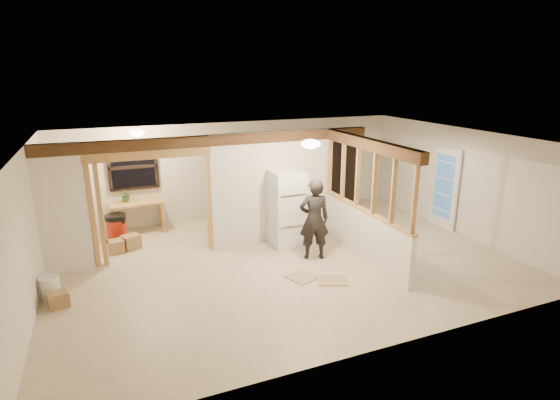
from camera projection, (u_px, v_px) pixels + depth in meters
name	position (u px, v px, depth m)	size (l,w,h in m)	color
floor	(285.00, 261.00, 8.99)	(9.00, 6.50, 0.01)	beige
ceiling	(285.00, 140.00, 8.28)	(9.00, 6.50, 0.01)	white
wall_back	(237.00, 170.00, 11.52)	(9.00, 0.01, 2.50)	beige
wall_front	(381.00, 269.00, 5.75)	(9.00, 0.01, 2.50)	beige
wall_left	(27.00, 234.00, 7.00)	(0.01, 6.50, 2.50)	beige
wall_right	(461.00, 182.00, 10.27)	(0.01, 6.50, 2.50)	beige
partition_left_stub	(62.00, 209.00, 8.22)	(0.90, 0.12, 2.50)	silver
partition_center	(272.00, 187.00, 9.77)	(2.80, 0.12, 2.50)	silver
doorway_frame	(153.00, 207.00, 8.87)	(2.46, 0.14, 2.20)	tan
header_beam_back	(218.00, 140.00, 9.01)	(7.00, 0.18, 0.22)	#50331B
header_beam_right	(368.00, 144.00, 8.54)	(0.18, 3.30, 0.22)	#50331B
pony_wall	(363.00, 234.00, 9.08)	(0.12, 3.20, 1.00)	silver
stud_partition	(366.00, 180.00, 8.74)	(0.14, 3.20, 1.32)	tan
window_back	(133.00, 167.00, 10.41)	(1.12, 0.10, 1.10)	black
french_door	(445.00, 188.00, 10.67)	(0.12, 0.86, 2.00)	white
ceiling_dome_main	(311.00, 144.00, 7.95)	(0.36, 0.36, 0.16)	#FFEABF
ceiling_dome_util	(137.00, 132.00, 9.41)	(0.32, 0.32, 0.14)	#FFEABF
hanging_bulb	(166.00, 150.00, 9.06)	(0.07, 0.07, 0.07)	#FFD88C
refrigerator	(287.00, 209.00, 9.61)	(0.70, 0.68, 1.69)	silver
woman	(314.00, 219.00, 8.89)	(0.62, 0.41, 1.70)	black
work_table	(138.00, 217.00, 10.49)	(1.21, 0.61, 0.76)	tan
potted_plant	(126.00, 195.00, 10.32)	(0.29, 0.25, 0.32)	#377633
shop_vac	(117.00, 228.00, 9.92)	(0.50, 0.50, 0.65)	#9D1D0C
bookshelf	(337.00, 171.00, 12.43)	(1.00, 0.33, 2.01)	black
bucket	(50.00, 288.00, 7.44)	(0.32, 0.32, 0.40)	silver
box_util_a	(131.00, 242.00, 9.58)	(0.35, 0.30, 0.30)	#946F48
box_util_b	(117.00, 246.00, 9.37)	(0.29, 0.29, 0.27)	#946F48
box_front	(58.00, 300.00, 7.21)	(0.31, 0.25, 0.25)	#946F48
floor_panel_near	(302.00, 277.00, 8.25)	(0.49, 0.49, 0.02)	tan
floor_panel_far	(332.00, 280.00, 8.13)	(0.55, 0.44, 0.02)	tan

